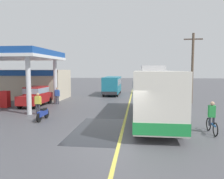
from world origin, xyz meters
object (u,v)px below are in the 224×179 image
object	(u,v)px
motorcycle_parked_forecourt	(43,114)
pedestrian_by_shop	(38,102)
car_at_pump	(36,95)
pedestrian_near_pump	(57,95)
cyclist_on_shoulder	(212,119)
coach_bus_main	(153,94)
minibus_opposing_lane	(112,84)
car_trailing_behind_bus	(146,87)

from	to	relation	value
motorcycle_parked_forecourt	pedestrian_by_shop	world-z (taller)	pedestrian_by_shop
car_at_pump	pedestrian_near_pump	size ratio (longest dim) A/B	2.53
motorcycle_parked_forecourt	cyclist_on_shoulder	bearing A→B (deg)	-10.01
coach_bus_main	minibus_opposing_lane	size ratio (longest dim) A/B	1.80
cyclist_on_shoulder	pedestrian_near_pump	size ratio (longest dim) A/B	1.10
cyclist_on_shoulder	motorcycle_parked_forecourt	xyz separation A→B (m)	(-10.32, 1.82, -0.34)
coach_bus_main	car_trailing_behind_bus	bearing A→B (deg)	89.23
car_at_pump	car_trailing_behind_bus	world-z (taller)	same
pedestrian_by_shop	car_trailing_behind_bus	distance (m)	18.05
pedestrian_near_pump	pedestrian_by_shop	bearing A→B (deg)	-85.51
car_at_pump	cyclist_on_shoulder	bearing A→B (deg)	-28.61
coach_bus_main	pedestrian_near_pump	xyz separation A→B (m)	(-8.96, 5.53, -0.79)
motorcycle_parked_forecourt	pedestrian_near_pump	size ratio (longest dim) A/B	1.08
minibus_opposing_lane	pedestrian_near_pump	bearing A→B (deg)	-117.14
coach_bus_main	car_at_pump	size ratio (longest dim) A/B	2.63
car_at_pump	pedestrian_by_shop	size ratio (longest dim) A/B	2.53
coach_bus_main	car_at_pump	distance (m)	11.46
car_at_pump	cyclist_on_shoulder	distance (m)	15.38
car_at_pump	pedestrian_near_pump	world-z (taller)	car_at_pump
coach_bus_main	cyclist_on_shoulder	distance (m)	4.31
motorcycle_parked_forecourt	car_trailing_behind_bus	size ratio (longest dim) A/B	0.43
car_at_pump	motorcycle_parked_forecourt	xyz separation A→B (m)	(3.18, -5.54, -0.57)
minibus_opposing_lane	pedestrian_by_shop	xyz separation A→B (m)	(-4.08, -13.73, -0.54)
coach_bus_main	minibus_opposing_lane	distance (m)	14.94
cyclist_on_shoulder	motorcycle_parked_forecourt	bearing A→B (deg)	169.99
car_at_pump	motorcycle_parked_forecourt	bearing A→B (deg)	-60.12
pedestrian_by_shop	minibus_opposing_lane	bearing A→B (deg)	73.46
minibus_opposing_lane	pedestrian_near_pump	size ratio (longest dim) A/B	3.69
motorcycle_parked_forecourt	pedestrian_near_pump	world-z (taller)	pedestrian_near_pump
car_at_pump	pedestrian_by_shop	xyz separation A→B (m)	(2.02, -3.80, -0.08)
pedestrian_near_pump	car_at_pump	bearing A→B (deg)	-143.40
car_trailing_behind_bus	motorcycle_parked_forecourt	bearing A→B (deg)	-113.52
pedestrian_by_shop	car_trailing_behind_bus	world-z (taller)	car_trailing_behind_bus
cyclist_on_shoulder	pedestrian_by_shop	world-z (taller)	cyclist_on_shoulder
coach_bus_main	car_at_pump	xyz separation A→B (m)	(-10.58, 4.32, -0.71)
minibus_opposing_lane	motorcycle_parked_forecourt	bearing A→B (deg)	-100.66
minibus_opposing_lane	car_trailing_behind_bus	world-z (taller)	minibus_opposing_lane
minibus_opposing_lane	motorcycle_parked_forecourt	world-z (taller)	minibus_opposing_lane
pedestrian_by_shop	pedestrian_near_pump	bearing A→B (deg)	94.49
car_trailing_behind_bus	cyclist_on_shoulder	bearing A→B (deg)	-82.05
cyclist_on_shoulder	pedestrian_by_shop	xyz separation A→B (m)	(-11.48, 3.56, 0.15)
pedestrian_near_pump	pedestrian_by_shop	distance (m)	5.03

